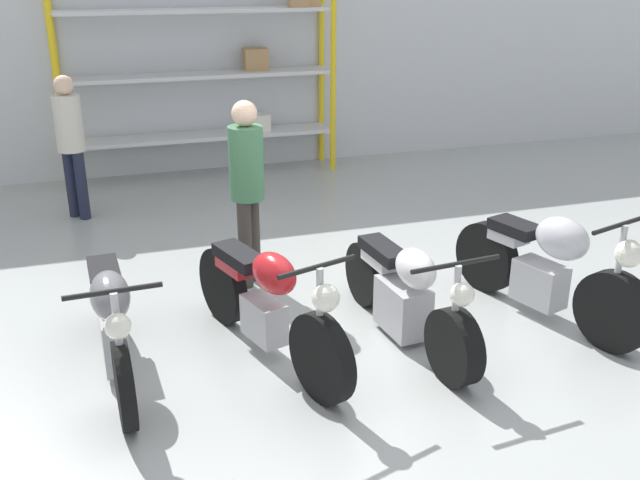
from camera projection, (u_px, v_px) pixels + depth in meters
The scene contains 9 objects.
ground_plane at pixel (335, 334), 5.97m from camera, with size 30.00×30.00×0.00m, color #9EA3A0.
back_wall at pixel (212, 45), 10.18m from camera, with size 30.00×0.08×3.60m.
shelving_rack at pixel (212, 72), 9.96m from camera, with size 3.83×0.63×2.83m.
motorcycle_grey at pixel (112, 320), 5.24m from camera, with size 0.62×1.98×0.99m.
motorcycle_red at pixel (267, 303), 5.47m from camera, with size 0.88×2.07×1.03m.
motorcycle_white at pixel (406, 295), 5.78m from camera, with size 0.72×2.01×0.95m.
motorcycle_silver at pixel (548, 268), 6.09m from camera, with size 0.86×1.98×1.07m.
person_browsing at pixel (70, 136), 8.34m from camera, with size 0.45×0.45×1.71m.
person_near_rack at pixel (247, 179), 6.55m from camera, with size 0.45×0.45×1.77m.
Camera 1 is at (-1.72, -4.98, 2.91)m, focal length 40.00 mm.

